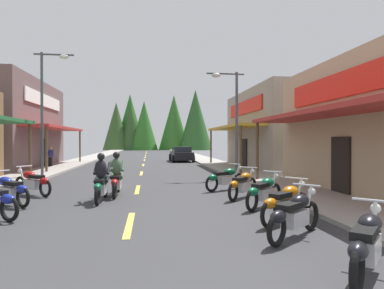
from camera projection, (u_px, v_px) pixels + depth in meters
name	position (u px, v px, depth m)	size (l,w,h in m)	color
ground	(144.00, 164.00, 27.99)	(9.42, 87.07, 0.10)	#38383A
sidewalk_left	(71.00, 164.00, 27.21)	(2.52, 87.07, 0.12)	#9E9991
sidewalk_right	(212.00, 162.00, 28.77)	(2.52, 87.07, 0.12)	#9E9991
centerline_dashes	(144.00, 161.00, 31.80)	(0.16, 62.29, 0.01)	#E0C64C
storefront_right_far	(290.00, 130.00, 23.66)	(8.64, 10.45, 5.53)	gray
streetlamp_left	(48.00, 97.00, 17.17)	(2.03, 0.30, 6.60)	#474C51
streetlamp_right	(231.00, 108.00, 17.43)	(2.03, 0.30, 5.63)	#474C51
motorcycle_parked_right_0	(367.00, 243.00, 4.70)	(1.57, 1.60, 1.04)	black
motorcycle_parked_right_1	(295.00, 214.00, 6.54)	(1.72, 1.43, 1.04)	black
motorcycle_parked_right_2	(286.00, 202.00, 7.80)	(1.77, 1.37, 1.04)	black
motorcycle_parked_right_3	(264.00, 191.00, 9.54)	(1.62, 1.55, 1.04)	black
motorcycle_parked_right_4	(243.00, 184.00, 11.09)	(1.49, 1.68, 1.04)	black
motorcycle_parked_right_5	(225.00, 178.00, 12.91)	(1.89, 1.18, 1.04)	black
motorcycle_parked_left_3	(9.00, 189.00, 9.87)	(1.71, 1.44, 1.04)	black
motorcycle_parked_left_4	(33.00, 182.00, 11.72)	(1.72, 1.43, 1.04)	black
rider_cruising_lead	(101.00, 181.00, 10.56)	(0.60, 2.14, 1.57)	black
rider_cruising_trailing	(117.00, 177.00, 11.66)	(0.60, 2.14, 1.57)	black
pedestrian_waiting	(50.00, 156.00, 23.67)	(0.53, 0.39, 1.54)	black
parked_car_curbside	(181.00, 154.00, 31.08)	(2.17, 4.35, 1.40)	black
treeline_backdrop	(151.00, 123.00, 71.52)	(23.60, 12.23, 12.94)	#314F23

